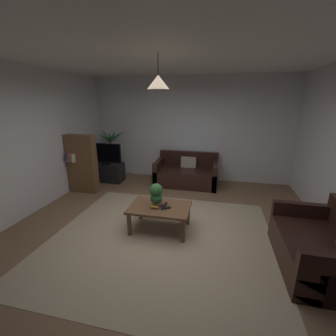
% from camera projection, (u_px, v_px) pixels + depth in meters
% --- Properties ---
extents(floor, '(5.42, 5.79, 0.02)m').
position_uv_depth(floor, '(164.00, 232.00, 3.84)').
color(floor, brown).
rests_on(floor, ground).
extents(rug, '(3.52, 3.18, 0.01)m').
position_uv_depth(rug, '(161.00, 238.00, 3.65)').
color(rug, tan).
rests_on(rug, ground).
extents(wall_back, '(5.54, 0.06, 2.79)m').
position_uv_depth(wall_back, '(189.00, 129.00, 6.17)').
color(wall_back, silver).
rests_on(wall_back, ground).
extents(wall_left, '(0.06, 5.79, 2.79)m').
position_uv_depth(wall_left, '(15.00, 144.00, 4.02)').
color(wall_left, silver).
rests_on(wall_left, ground).
extents(ceiling, '(5.42, 5.79, 0.02)m').
position_uv_depth(ceiling, '(163.00, 50.00, 3.03)').
color(ceiling, white).
extents(window_pane, '(1.20, 0.01, 0.93)m').
position_uv_depth(window_pane, '(197.00, 135.00, 6.13)').
color(window_pane, white).
extents(couch_under_window, '(1.61, 0.90, 0.82)m').
position_uv_depth(couch_under_window, '(186.00, 174.00, 5.98)').
color(couch_under_window, black).
rests_on(couch_under_window, ground).
extents(couch_right_side, '(0.90, 1.38, 0.82)m').
position_uv_depth(couch_right_side, '(320.00, 250.00, 2.94)').
color(couch_right_side, black).
rests_on(couch_right_side, ground).
extents(coffee_table, '(1.01, 0.68, 0.44)m').
position_uv_depth(coffee_table, '(160.00, 210.00, 3.81)').
color(coffee_table, brown).
rests_on(coffee_table, ground).
extents(book_on_table_0, '(0.14, 0.11, 0.02)m').
position_uv_depth(book_on_table_0, '(156.00, 207.00, 3.74)').
color(book_on_table_0, '#99663F').
rests_on(book_on_table_0, coffee_table).
extents(book_on_table_1, '(0.14, 0.12, 0.02)m').
position_uv_depth(book_on_table_1, '(155.00, 206.00, 3.73)').
color(book_on_table_1, gold).
rests_on(book_on_table_1, coffee_table).
extents(remote_on_table_0, '(0.05, 0.16, 0.02)m').
position_uv_depth(remote_on_table_0, '(165.00, 205.00, 3.83)').
color(remote_on_table_0, black).
rests_on(remote_on_table_0, coffee_table).
extents(remote_on_table_1, '(0.16, 0.13, 0.02)m').
position_uv_depth(remote_on_table_1, '(166.00, 208.00, 3.71)').
color(remote_on_table_1, black).
rests_on(remote_on_table_1, coffee_table).
extents(potted_plant_on_table, '(0.23, 0.22, 0.40)m').
position_uv_depth(potted_plant_on_table, '(156.00, 195.00, 3.74)').
color(potted_plant_on_table, brown).
rests_on(potted_plant_on_table, coffee_table).
extents(tv_stand, '(0.90, 0.44, 0.50)m').
position_uv_depth(tv_stand, '(107.00, 172.00, 6.23)').
color(tv_stand, black).
rests_on(tv_stand, ground).
extents(tv, '(0.91, 0.16, 0.56)m').
position_uv_depth(tv, '(105.00, 153.00, 6.05)').
color(tv, black).
rests_on(tv, tv_stand).
extents(potted_palm_corner, '(0.90, 0.79, 1.40)m').
position_uv_depth(potted_palm_corner, '(112.00, 156.00, 6.60)').
color(potted_palm_corner, brown).
rests_on(potted_palm_corner, ground).
extents(bookshelf_corner, '(0.70, 0.31, 1.40)m').
position_uv_depth(bookshelf_corner, '(82.00, 164.00, 5.36)').
color(bookshelf_corner, brown).
rests_on(bookshelf_corner, ground).
extents(pendant_lamp, '(0.33, 0.33, 0.49)m').
position_uv_depth(pendant_lamp, '(158.00, 82.00, 3.23)').
color(pendant_lamp, black).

